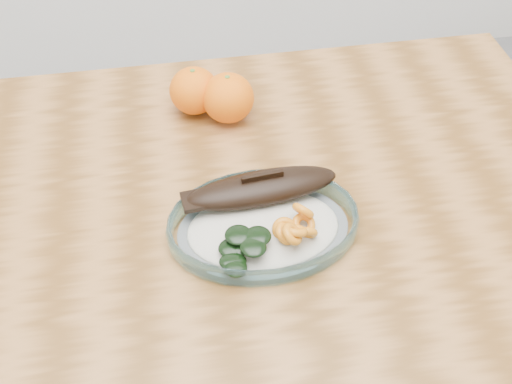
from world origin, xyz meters
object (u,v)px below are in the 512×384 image
at_px(plated_meal, 263,222).
at_px(orange_right, 228,98).
at_px(dining_table, 213,261).
at_px(orange_left, 194,91).

distance_m(plated_meal, orange_right, 0.26).
distance_m(dining_table, orange_left, 0.29).
height_order(plated_meal, orange_left, orange_left).
xyz_separation_m(orange_left, orange_right, (0.05, -0.03, 0.00)).
xyz_separation_m(plated_meal, orange_right, (-0.01, 0.26, 0.02)).
bearing_deg(orange_left, dining_table, -91.08).
bearing_deg(orange_right, plated_meal, -87.15).
relative_size(plated_meal, orange_right, 5.69).
relative_size(orange_left, orange_right, 0.96).
xyz_separation_m(dining_table, orange_right, (0.06, 0.22, 0.14)).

